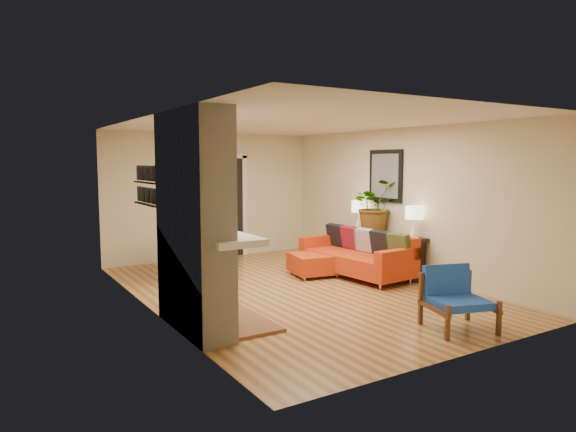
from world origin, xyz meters
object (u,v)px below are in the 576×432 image
lamp_near (414,218)px  lamp_far (359,211)px  dining_table (188,240)px  blue_chair (454,295)px  console_table (384,241)px  houseplant (375,205)px  ottoman (314,263)px  sofa (359,255)px

lamp_near → lamp_far: 1.44m
dining_table → lamp_far: (3.17, -0.76, 0.40)m
lamp_near → blue_chair: bearing=-124.0°
blue_chair → console_table: size_ratio=0.48×
dining_table → lamp_far: 3.29m
lamp_near → console_table: bearing=90.0°
console_table → lamp_far: lamp_far is taller
houseplant → console_table: bearing=-87.7°
ottoman → lamp_near: lamp_near is taller
ottoman → dining_table: size_ratio=0.46×
sofa → blue_chair: bearing=-106.8°
blue_chair → console_table: blue_chair is taller
dining_table → houseplant: size_ratio=1.99×
ottoman → console_table: (1.24, -0.45, 0.35)m
lamp_far → console_table: bearing=-90.0°
dining_table → console_table: size_ratio=1.03×
sofa → ottoman: 0.81m
ottoman → blue_chair: (-0.16, -3.24, 0.18)m
lamp_near → houseplant: 0.98m
sofa → dining_table: 3.01m
lamp_near → houseplant: bearing=90.6°
sofa → dining_table: bearing=151.4°
dining_table → houseplant: (3.16, -1.23, 0.55)m
blue_chair → houseplant: size_ratio=0.92×
blue_chair → console_table: (1.40, 2.79, 0.18)m
blue_chair → sofa: bearing=73.2°
sofa → console_table: bearing=-5.3°
ottoman → console_table: size_ratio=0.48×
dining_table → houseplant: 3.43m
blue_chair → dining_table: size_ratio=0.46×
ottoman → dining_table: 2.23m
lamp_near → sofa: bearing=125.1°
sofa → console_table: sofa is taller
lamp_far → houseplant: size_ratio=0.56×
console_table → houseplant: (-0.01, 0.25, 0.63)m
dining_table → lamp_far: size_ratio=3.54×
sofa → lamp_far: 1.11m
sofa → houseplant: bearing=20.9°
console_table → lamp_far: (0.00, 0.72, 0.49)m
blue_chair → lamp_far: (1.40, 3.51, 0.66)m
ottoman → blue_chair: size_ratio=1.00×
sofa → console_table: 0.58m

